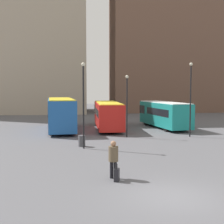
{
  "coord_description": "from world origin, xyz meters",
  "views": [
    {
      "loc": [
        -3.67,
        -11.98,
        4.35
      ],
      "look_at": [
        -0.56,
        18.2,
        2.1
      ],
      "focal_mm": 50.0,
      "sensor_mm": 36.0,
      "label": 1
    }
  ],
  "objects_px": {
    "bus_1": "(108,114)",
    "suitcase": "(117,175)",
    "bus_0": "(61,113)",
    "lamp_post_0": "(127,101)",
    "bus_2": "(164,114)",
    "trash_bin": "(82,141)",
    "lamp_post_1": "(83,99)",
    "lamp_post_2": "(191,94)",
    "traveler": "(113,156)"
  },
  "relations": [
    {
      "from": "bus_1",
      "to": "suitcase",
      "type": "height_order",
      "value": "bus_1"
    },
    {
      "from": "bus_0",
      "to": "lamp_post_0",
      "type": "relative_size",
      "value": 1.84
    },
    {
      "from": "bus_2",
      "to": "suitcase",
      "type": "xyz_separation_m",
      "value": [
        -7.63,
        -19.65,
        -1.27
      ]
    },
    {
      "from": "bus_0",
      "to": "trash_bin",
      "type": "xyz_separation_m",
      "value": [
        2.13,
        -9.52,
        -1.39
      ]
    },
    {
      "from": "lamp_post_0",
      "to": "lamp_post_1",
      "type": "relative_size",
      "value": 0.89
    },
    {
      "from": "bus_0",
      "to": "lamp_post_2",
      "type": "xyz_separation_m",
      "value": [
        11.96,
        -5.69,
        2.07
      ]
    },
    {
      "from": "bus_0",
      "to": "traveler",
      "type": "xyz_separation_m",
      "value": [
        3.61,
        -18.14,
        -0.71
      ]
    },
    {
      "from": "lamp_post_1",
      "to": "traveler",
      "type": "bearing_deg",
      "value": -80.2
    },
    {
      "from": "lamp_post_0",
      "to": "bus_1",
      "type": "bearing_deg",
      "value": 100.71
    },
    {
      "from": "lamp_post_2",
      "to": "trash_bin",
      "type": "xyz_separation_m",
      "value": [
        -9.83,
        -3.83,
        -3.45
      ]
    },
    {
      "from": "lamp_post_1",
      "to": "lamp_post_2",
      "type": "height_order",
      "value": "lamp_post_2"
    },
    {
      "from": "bus_2",
      "to": "traveler",
      "type": "xyz_separation_m",
      "value": [
        -7.74,
        -19.14,
        -0.48
      ]
    },
    {
      "from": "lamp_post_2",
      "to": "bus_2",
      "type": "bearing_deg",
      "value": 95.23
    },
    {
      "from": "lamp_post_1",
      "to": "lamp_post_2",
      "type": "relative_size",
      "value": 0.93
    },
    {
      "from": "bus_2",
      "to": "trash_bin",
      "type": "xyz_separation_m",
      "value": [
        -9.22,
        -10.52,
        -1.15
      ]
    },
    {
      "from": "traveler",
      "to": "lamp_post_0",
      "type": "bearing_deg",
      "value": 5.64
    },
    {
      "from": "traveler",
      "to": "bus_1",
      "type": "bearing_deg",
      "value": 12.82
    },
    {
      "from": "bus_0",
      "to": "bus_2",
      "type": "xyz_separation_m",
      "value": [
        11.35,
        1.0,
        -0.24
      ]
    },
    {
      "from": "bus_0",
      "to": "lamp_post_2",
      "type": "height_order",
      "value": "lamp_post_2"
    },
    {
      "from": "trash_bin",
      "to": "lamp_post_1",
      "type": "bearing_deg",
      "value": -80.75
    },
    {
      "from": "bus_2",
      "to": "suitcase",
      "type": "height_order",
      "value": "bus_2"
    },
    {
      "from": "bus_1",
      "to": "suitcase",
      "type": "bearing_deg",
      "value": 176.46
    },
    {
      "from": "lamp_post_0",
      "to": "traveler",
      "type": "bearing_deg",
      "value": -101.47
    },
    {
      "from": "bus_0",
      "to": "lamp_post_0",
      "type": "xyz_separation_m",
      "value": [
        6.22,
        -5.25,
        1.48
      ]
    },
    {
      "from": "traveler",
      "to": "lamp_post_2",
      "type": "bearing_deg",
      "value": -16.75
    },
    {
      "from": "bus_2",
      "to": "lamp_post_0",
      "type": "distance_m",
      "value": 8.26
    },
    {
      "from": "lamp_post_0",
      "to": "trash_bin",
      "type": "xyz_separation_m",
      "value": [
        -4.1,
        -4.28,
        -2.86
      ]
    },
    {
      "from": "bus_1",
      "to": "traveler",
      "type": "relative_size",
      "value": 5.61
    },
    {
      "from": "bus_2",
      "to": "trash_bin",
      "type": "relative_size",
      "value": 11.08
    },
    {
      "from": "bus_2",
      "to": "lamp_post_1",
      "type": "height_order",
      "value": "lamp_post_1"
    },
    {
      "from": "bus_0",
      "to": "lamp_post_2",
      "type": "distance_m",
      "value": 13.41
    },
    {
      "from": "bus_0",
      "to": "suitcase",
      "type": "xyz_separation_m",
      "value": [
        3.71,
        -18.65,
        -1.51
      ]
    },
    {
      "from": "lamp_post_2",
      "to": "trash_bin",
      "type": "bearing_deg",
      "value": -158.71
    },
    {
      "from": "bus_0",
      "to": "suitcase",
      "type": "distance_m",
      "value": 19.07
    },
    {
      "from": "suitcase",
      "to": "lamp_post_2",
      "type": "height_order",
      "value": "lamp_post_2"
    },
    {
      "from": "lamp_post_2",
      "to": "traveler",
      "type": "bearing_deg",
      "value": -123.86
    },
    {
      "from": "bus_2",
      "to": "lamp_post_0",
      "type": "height_order",
      "value": "lamp_post_0"
    },
    {
      "from": "lamp_post_0",
      "to": "trash_bin",
      "type": "bearing_deg",
      "value": -133.77
    },
    {
      "from": "bus_1",
      "to": "lamp_post_1",
      "type": "xyz_separation_m",
      "value": [
        -2.78,
        -11.34,
        2.06
      ]
    },
    {
      "from": "suitcase",
      "to": "lamp_post_1",
      "type": "xyz_separation_m",
      "value": [
        -1.45,
        8.3,
        3.33
      ]
    },
    {
      "from": "lamp_post_0",
      "to": "lamp_post_1",
      "type": "bearing_deg",
      "value": -127.87
    },
    {
      "from": "bus_1",
      "to": "lamp_post_1",
      "type": "bearing_deg",
      "value": 166.55
    },
    {
      "from": "traveler",
      "to": "trash_bin",
      "type": "height_order",
      "value": "traveler"
    },
    {
      "from": "bus_1",
      "to": "trash_bin",
      "type": "distance_m",
      "value": 10.98
    },
    {
      "from": "bus_0",
      "to": "lamp_post_1",
      "type": "height_order",
      "value": "lamp_post_1"
    },
    {
      "from": "suitcase",
      "to": "lamp_post_0",
      "type": "xyz_separation_m",
      "value": [
        2.51,
        13.4,
        2.98
      ]
    },
    {
      "from": "bus_0",
      "to": "traveler",
      "type": "distance_m",
      "value": 18.51
    },
    {
      "from": "lamp_post_0",
      "to": "trash_bin",
      "type": "relative_size",
      "value": 6.56
    },
    {
      "from": "lamp_post_2",
      "to": "trash_bin",
      "type": "relative_size",
      "value": 7.9
    },
    {
      "from": "lamp_post_1",
      "to": "lamp_post_0",
      "type": "bearing_deg",
      "value": 52.13
    }
  ]
}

